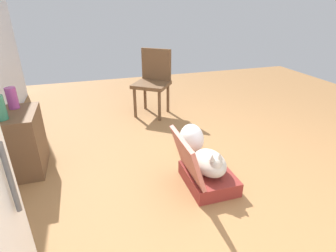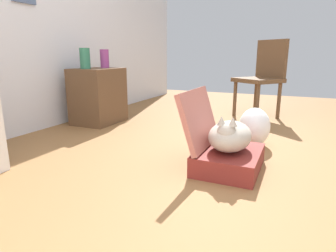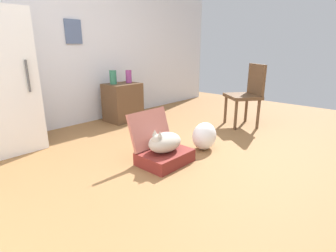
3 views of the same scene
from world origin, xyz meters
name	(u,v)px [view 2 (image 2 of 3)]	position (x,y,z in m)	size (l,w,h in m)	color
ground_plane	(256,161)	(0.00, 0.00, 0.00)	(7.68, 7.68, 0.00)	olive
suitcase_base	(229,160)	(-0.23, 0.16, 0.07)	(0.53, 0.41, 0.14)	maroon
suitcase_lid	(199,118)	(-0.23, 0.38, 0.34)	(0.53, 0.41, 0.04)	#B26356
cat	(230,136)	(-0.24, 0.16, 0.24)	(0.48, 0.28, 0.26)	#B2A899
plastic_bag_white	(254,127)	(0.38, 0.08, 0.17)	(0.33, 0.26, 0.33)	white
side_table	(98,96)	(0.55, 1.85, 0.31)	(0.55, 0.43, 0.62)	brown
vase_tall	(85,58)	(0.42, 1.89, 0.73)	(0.11, 0.11, 0.22)	#2D7051
vase_short	(105,59)	(0.69, 1.84, 0.72)	(0.10, 0.10, 0.21)	#8C387A
chair	(263,75)	(1.66, 0.19, 0.52)	(0.65, 0.65, 0.95)	brown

